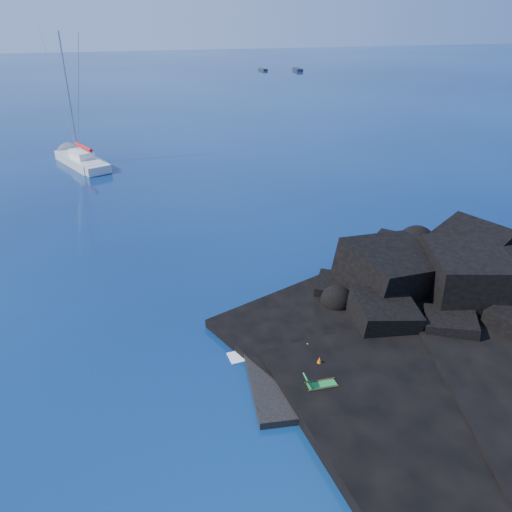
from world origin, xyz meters
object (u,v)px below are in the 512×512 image
Objects in this scene: distant_boat_a at (263,70)px; distant_boat_b at (298,71)px; sunbather at (300,349)px; sailboat at (81,165)px; deck_chair at (322,381)px; marker_cone at (319,362)px.

distant_boat_a is 9.39m from distant_boat_b.
sunbather reaches higher than distant_boat_b.
distant_boat_b is (40.92, 115.87, -0.52)m from sunbather.
sailboat is at bearing -123.83° from distant_boat_a.
deck_chair is 0.36× the size of distant_boat_a.
distant_boat_a is 0.78× the size of distant_boat_b.
sunbather is at bearing -97.01° from sailboat.
sailboat is 7.30× the size of sunbather.
sunbather is 0.36× the size of distant_boat_b.
marker_cone is 0.12× the size of distant_boat_b.
deck_chair reaches higher than distant_boat_b.
deck_chair is 125.51m from distant_boat_b.
sailboat reaches higher than distant_boat_a.
deck_chair is at bearing -110.48° from distant_boat_a.
sailboat is 9.30× the size of deck_chair.
sailboat is at bearing 90.97° from sunbather.
deck_chair is 2.81m from sunbather.
deck_chair is 1.51m from marker_cone.
distant_boat_a is at bearing 76.93° from deck_chair.
marker_cone is 124.80m from distant_boat_a.
distant_boat_a is (32.19, 122.12, -0.84)m from deck_chair.
sailboat reaches higher than deck_chair.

